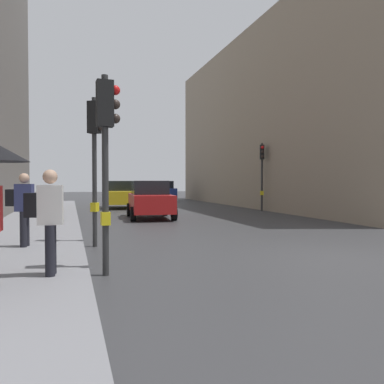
# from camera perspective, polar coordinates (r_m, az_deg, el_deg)

# --- Properties ---
(ground_plane) EXTENTS (120.00, 120.00, 0.00)m
(ground_plane) POSITION_cam_1_polar(r_m,az_deg,el_deg) (9.80, 18.85, -8.74)
(ground_plane) COLOR #38383A
(sidewalk_kerb) EXTENTS (3.10, 40.00, 0.16)m
(sidewalk_kerb) POSITION_cam_1_polar(r_m,az_deg,el_deg) (13.98, -21.91, -5.38)
(sidewalk_kerb) COLOR gray
(sidewalk_kerb) RESTS_ON ground
(building_facade_right) EXTENTS (12.00, 26.59, 11.60)m
(building_facade_right) POSITION_cam_1_polar(r_m,az_deg,el_deg) (30.62, 17.22, 9.09)
(building_facade_right) COLOR gray
(building_facade_right) RESTS_ON ground
(traffic_light_mid_street) EXTENTS (0.33, 0.45, 3.95)m
(traffic_light_mid_street) POSITION_cam_1_polar(r_m,az_deg,el_deg) (23.73, 9.89, 3.89)
(traffic_light_mid_street) COLOR #2D2D2D
(traffic_light_mid_street) RESTS_ON ground
(traffic_light_near_right) EXTENTS (0.44, 0.37, 3.94)m
(traffic_light_near_right) POSITION_cam_1_polar(r_m,az_deg,el_deg) (10.97, -13.56, 6.61)
(traffic_light_near_right) COLOR #2D2D2D
(traffic_light_near_right) RESTS_ON ground
(traffic_light_near_left) EXTENTS (0.44, 0.26, 3.67)m
(traffic_light_near_left) POSITION_cam_1_polar(r_m,az_deg,el_deg) (7.58, -12.03, 7.53)
(traffic_light_near_left) COLOR #2D2D2D
(traffic_light_near_left) RESTS_ON ground
(car_yellow_taxi) EXTENTS (2.16, 4.27, 1.76)m
(car_yellow_taxi) POSITION_cam_1_polar(r_m,az_deg,el_deg) (26.48, -10.27, -0.35)
(car_yellow_taxi) COLOR yellow
(car_yellow_taxi) RESTS_ON ground
(car_blue_van) EXTENTS (2.08, 4.23, 1.76)m
(car_blue_van) POSITION_cam_1_polar(r_m,az_deg,el_deg) (36.36, -4.32, 0.17)
(car_blue_van) COLOR navy
(car_blue_van) RESTS_ON ground
(car_red_sedan) EXTENTS (2.28, 4.33, 1.76)m
(car_red_sedan) POSITION_cam_1_polar(r_m,az_deg,el_deg) (19.04, -5.95, -1.06)
(car_red_sedan) COLOR red
(car_red_sedan) RESTS_ON ground
(pedestrian_with_grey_backpack) EXTENTS (0.64, 0.40, 1.77)m
(pedestrian_with_grey_backpack) POSITION_cam_1_polar(r_m,az_deg,el_deg) (10.51, -22.88, -1.71)
(pedestrian_with_grey_backpack) COLOR black
(pedestrian_with_grey_backpack) RESTS_ON sidewalk_kerb
(pedestrian_with_black_backpack) EXTENTS (0.62, 0.36, 1.77)m
(pedestrian_with_black_backpack) POSITION_cam_1_polar(r_m,az_deg,el_deg) (7.15, -19.78, -3.14)
(pedestrian_with_black_backpack) COLOR black
(pedestrian_with_black_backpack) RESTS_ON sidewalk_kerb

